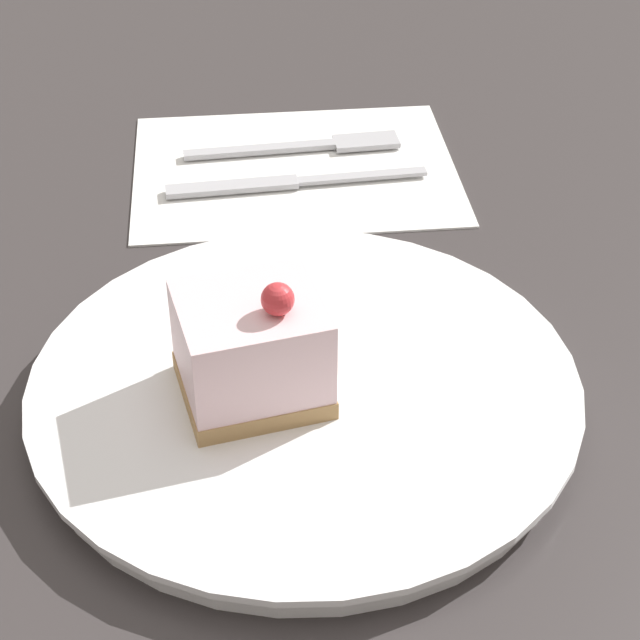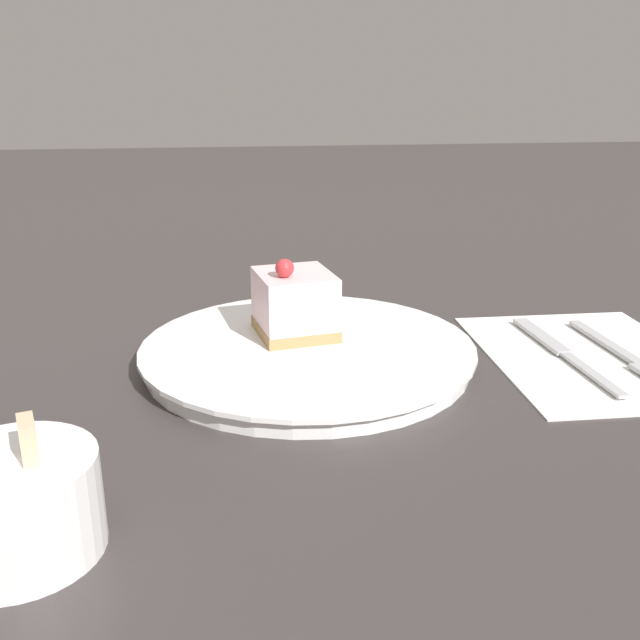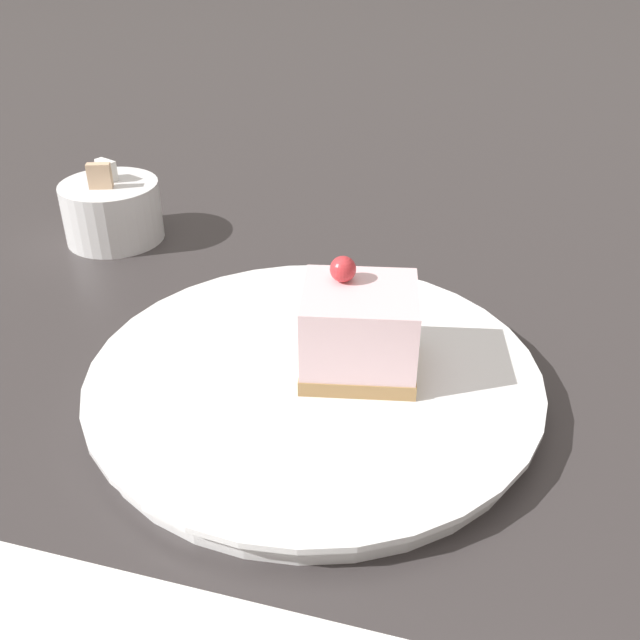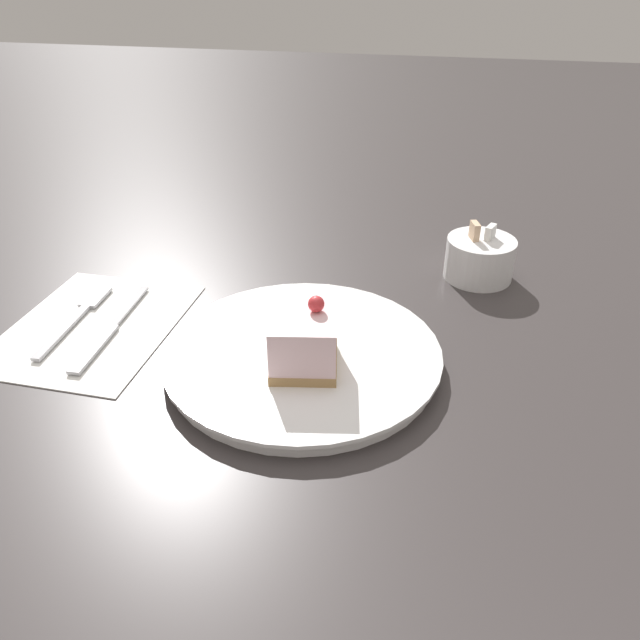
{
  "view_description": "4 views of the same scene",
  "coord_description": "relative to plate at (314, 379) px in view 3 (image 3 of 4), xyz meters",
  "views": [
    {
      "loc": [
        0.38,
        -0.03,
        0.38
      ],
      "look_at": [
        -0.05,
        0.02,
        0.05
      ],
      "focal_mm": 60.0,
      "sensor_mm": 36.0,
      "label": 1
    },
    {
      "loc": [
        0.03,
        0.58,
        0.24
      ],
      "look_at": [
        -0.05,
        0.01,
        0.04
      ],
      "focal_mm": 40.0,
      "sensor_mm": 36.0,
      "label": 2
    },
    {
      "loc": [
        -0.39,
        -0.08,
        0.28
      ],
      "look_at": [
        -0.05,
        0.01,
        0.07
      ],
      "focal_mm": 40.0,
      "sensor_mm": 36.0,
      "label": 3
    },
    {
      "loc": [
        0.09,
        -0.5,
        0.38
      ],
      "look_at": [
        -0.02,
        0.01,
        0.06
      ],
      "focal_mm": 35.0,
      "sensor_mm": 36.0,
      "label": 4
    }
  ],
  "objects": [
    {
      "name": "cake_slice",
      "position": [
        0.01,
        -0.03,
        0.04
      ],
      "size": [
        0.08,
        0.08,
        0.07
      ],
      "rotation": [
        0.0,
        0.0,
        0.17
      ],
      "color": "#AD8451",
      "rests_on": "plate"
    },
    {
      "name": "sugar_bowl",
      "position": [
        0.18,
        0.23,
        0.02
      ],
      "size": [
        0.09,
        0.09,
        0.08
      ],
      "color": "white",
      "rests_on": "ground_plane"
    },
    {
      "name": "plate",
      "position": [
        0.0,
        0.0,
        0.0
      ],
      "size": [
        0.29,
        0.29,
        0.02
      ],
      "color": "white",
      "rests_on": "ground_plane"
    },
    {
      "name": "ground_plane",
      "position": [
        0.04,
        -0.01,
        -0.01
      ],
      "size": [
        4.0,
        4.0,
        0.0
      ],
      "primitive_type": "plane",
      "color": "#383333"
    }
  ]
}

